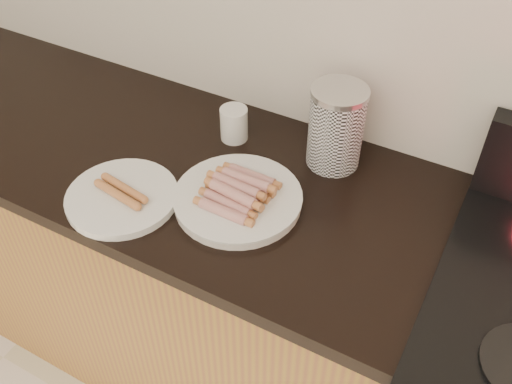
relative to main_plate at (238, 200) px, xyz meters
The scene contains 8 objects.
cabinet_base 0.80m from the main_plate, behind, with size 2.20×0.59×0.86m, color olive.
counter_slab 0.64m from the main_plate, behind, with size 2.20×0.62×0.04m, color black.
main_plate is the anchor object (origin of this frame).
side_plate 0.27m from the main_plate, 153.38° to the right, with size 0.26×0.26×0.02m, color white.
hotdog_pile 0.03m from the main_plate, 90.00° to the left, with size 0.12×0.17×0.05m.
plain_sausages 0.27m from the main_plate, 153.38° to the right, with size 0.13×0.07×0.02m.
canister 0.30m from the main_plate, 61.62° to the left, with size 0.14×0.14×0.21m.
mug 0.25m from the main_plate, 122.05° to the left, with size 0.07×0.07×0.09m, color white.
Camera 1 is at (0.43, 0.81, 1.83)m, focal length 40.00 mm.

